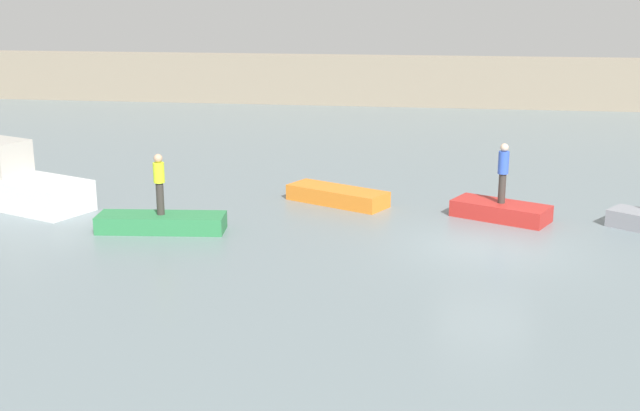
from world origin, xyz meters
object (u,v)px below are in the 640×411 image
at_px(motorboat, 12,182).
at_px(person_blue_shirt, 503,170).
at_px(rowboat_green, 161,223).
at_px(person_hiviz_shirt, 159,181).
at_px(rowboat_orange, 337,196).
at_px(rowboat_red, 501,211).

xyz_separation_m(motorboat, person_blue_shirt, (15.58, 0.56, 0.79)).
height_order(rowboat_green, person_hiviz_shirt, person_hiviz_shirt).
distance_m(rowboat_green, person_blue_shirt, 10.28).
height_order(rowboat_orange, rowboat_red, rowboat_orange).
distance_m(rowboat_red, person_blue_shirt, 1.28).
height_order(rowboat_orange, person_hiviz_shirt, person_hiviz_shirt).
relative_size(rowboat_green, rowboat_red, 1.28).
bearing_deg(person_hiviz_shirt, person_blue_shirt, 15.57).
distance_m(motorboat, rowboat_red, 15.60).
height_order(motorboat, rowboat_orange, motorboat).
relative_size(motorboat, rowboat_green, 1.49).
xyz_separation_m(person_blue_shirt, person_hiviz_shirt, (-9.83, -2.74, -0.03)).
relative_size(rowboat_orange, rowboat_red, 1.17).
bearing_deg(person_blue_shirt, rowboat_orange, 167.84).
distance_m(rowboat_red, person_hiviz_shirt, 10.28).
bearing_deg(person_blue_shirt, person_hiviz_shirt, -164.43).
distance_m(person_blue_shirt, person_hiviz_shirt, 10.20).
height_order(rowboat_red, person_hiviz_shirt, person_hiviz_shirt).
bearing_deg(rowboat_red, person_hiviz_shirt, -138.58).
xyz_separation_m(rowboat_red, person_hiviz_shirt, (-9.83, -2.74, 1.25)).
relative_size(motorboat, rowboat_orange, 1.63).
bearing_deg(person_hiviz_shirt, motorboat, 159.24).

